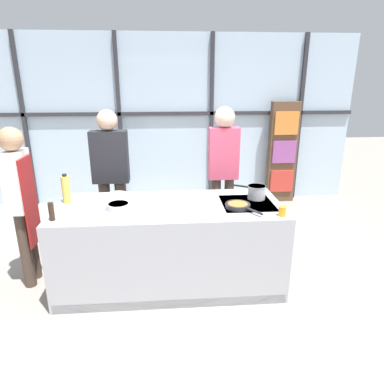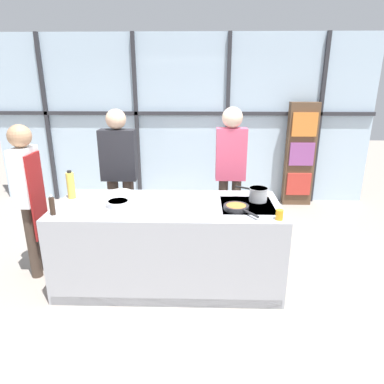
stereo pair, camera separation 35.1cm
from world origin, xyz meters
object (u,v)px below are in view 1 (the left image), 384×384
object	(u,v)px
chef	(21,196)
white_plate	(117,195)
pepper_grinder	(51,211)
juice_glass_near	(282,211)
oil_bottle	(66,189)
spectator_far_left	(111,172)
saucepan	(256,192)
frying_pan	(238,206)
mixing_bowl	(118,206)
spectator_center_left	(223,165)

from	to	relation	value
chef	white_plate	size ratio (longest dim) A/B	6.56
pepper_grinder	juice_glass_near	size ratio (longest dim) A/B	2.09
oil_bottle	chef	bearing A→B (deg)	-176.21
white_plate	juice_glass_near	bearing A→B (deg)	-23.88
spectator_far_left	white_plate	bearing A→B (deg)	103.50
juice_glass_near	saucepan	bearing A→B (deg)	103.41
frying_pan	saucepan	distance (m)	0.36
chef	oil_bottle	distance (m)	0.45
saucepan	mixing_bowl	xyz separation A→B (m)	(-1.42, -0.19, -0.05)
frying_pan	juice_glass_near	distance (m)	0.43
saucepan	juice_glass_near	bearing A→B (deg)	-76.59
pepper_grinder	white_plate	bearing A→B (deg)	53.10
mixing_bowl	spectator_far_left	bearing A→B (deg)	101.94
spectator_center_left	pepper_grinder	xyz separation A→B (m)	(-1.75, -1.22, -0.08)
white_plate	pepper_grinder	xyz separation A→B (m)	(-0.49, -0.65, 0.08)
chef	frying_pan	bearing A→B (deg)	83.05
spectator_far_left	saucepan	bearing A→B (deg)	154.07
chef	spectator_center_left	bearing A→B (deg)	109.73
spectator_far_left	saucepan	world-z (taller)	spectator_far_left
spectator_center_left	mixing_bowl	size ratio (longest dim) A/B	7.49
oil_bottle	spectator_far_left	bearing A→B (deg)	65.71
spectator_far_left	oil_bottle	world-z (taller)	spectator_far_left
spectator_center_left	frying_pan	bearing A→B (deg)	88.84
juice_glass_near	chef	bearing A→B (deg)	168.83
spectator_center_left	white_plate	world-z (taller)	spectator_center_left
spectator_center_left	frying_pan	distance (m)	1.06
spectator_far_left	spectator_center_left	xyz separation A→B (m)	(1.40, 0.00, 0.05)
chef	juice_glass_near	xyz separation A→B (m)	(2.52, -0.50, -0.04)
saucepan	pepper_grinder	distance (m)	2.02
chef	oil_bottle	size ratio (longest dim) A/B	5.52
chef	spectator_center_left	size ratio (longest dim) A/B	0.94
spectator_center_left	white_plate	bearing A→B (deg)	24.31
saucepan	oil_bottle	distance (m)	1.96
white_plate	spectator_far_left	bearing A→B (deg)	103.50
spectator_center_left	pepper_grinder	size ratio (longest dim) A/B	9.05
mixing_bowl	frying_pan	bearing A→B (deg)	-3.41
pepper_grinder	juice_glass_near	distance (m)	2.09
chef	white_plate	bearing A→B (deg)	102.97
mixing_bowl	pepper_grinder	bearing A→B (deg)	-156.39
chef	pepper_grinder	xyz separation A→B (m)	(0.43, -0.44, 0.00)
spectator_far_left	pepper_grinder	distance (m)	1.27
juice_glass_near	pepper_grinder	bearing A→B (deg)	178.32
saucepan	spectator_center_left	bearing A→B (deg)	105.76
mixing_bowl	oil_bottle	world-z (taller)	oil_bottle
frying_pan	white_plate	distance (m)	1.33
chef	mixing_bowl	distance (m)	1.01
spectator_far_left	juice_glass_near	world-z (taller)	spectator_far_left
frying_pan	juice_glass_near	bearing A→B (deg)	-33.01
spectator_far_left	juice_glass_near	distance (m)	2.16
spectator_center_left	saucepan	bearing A→B (deg)	105.76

